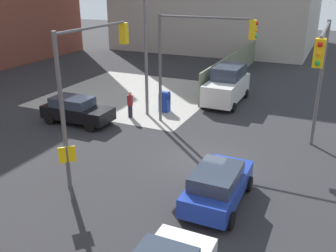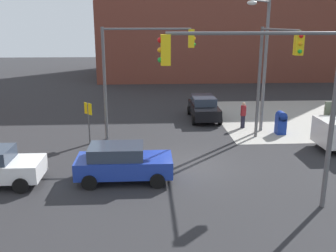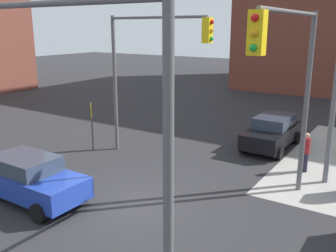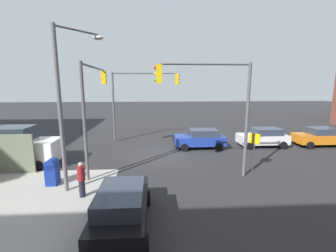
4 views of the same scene
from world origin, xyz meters
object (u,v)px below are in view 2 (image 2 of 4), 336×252
at_px(mailbox_blue, 281,122).
at_px(street_lamp_corner, 263,57).
at_px(hatchback_blue, 122,162).
at_px(pedestrian_crossing, 243,115).
at_px(traffic_signal_ne_corner, 273,64).
at_px(sedan_black, 204,108).
at_px(traffic_signal_se_corner, 268,84).
at_px(traffic_signal_nw_corner, 139,61).

bearing_deg(mailbox_blue, street_lamp_corner, 157.34).
xyz_separation_m(hatchback_blue, pedestrian_crossing, (7.38, 8.12, 0.05)).
height_order(traffic_signal_ne_corner, sedan_black, traffic_signal_ne_corner).
height_order(traffic_signal_ne_corner, mailbox_blue, traffic_signal_ne_corner).
bearing_deg(mailbox_blue, traffic_signal_se_corner, -113.51).
bearing_deg(traffic_signal_se_corner, traffic_signal_ne_corner, 70.32).
xyz_separation_m(mailbox_blue, pedestrian_crossing, (-2.00, 1.50, 0.13)).
xyz_separation_m(traffic_signal_se_corner, street_lamp_corner, (2.90, 10.02, 0.02)).
relative_size(traffic_signal_se_corner, street_lamp_corner, 0.81).
distance_m(traffic_signal_nw_corner, sedan_black, 7.36).
xyz_separation_m(traffic_signal_ne_corner, street_lamp_corner, (0.46, 3.21, 0.05)).
xyz_separation_m(traffic_signal_ne_corner, mailbox_blue, (1.70, 2.70, -3.88)).
bearing_deg(hatchback_blue, mailbox_blue, 35.21).
distance_m(sedan_black, pedestrian_crossing, 3.35).
xyz_separation_m(traffic_signal_ne_corner, hatchback_blue, (-7.68, -3.92, -3.80)).
bearing_deg(pedestrian_crossing, traffic_signal_ne_corner, -89.11).
height_order(street_lamp_corner, sedan_black, street_lamp_corner).
xyz_separation_m(street_lamp_corner, mailbox_blue, (1.24, -0.52, -3.94)).
bearing_deg(traffic_signal_ne_corner, mailbox_blue, 57.79).
relative_size(traffic_signal_se_corner, sedan_black, 1.48).
xyz_separation_m(traffic_signal_nw_corner, street_lamp_corner, (7.44, 1.02, 0.08)).
distance_m(mailbox_blue, hatchback_blue, 11.49).
bearing_deg(traffic_signal_nw_corner, sedan_black, 45.35).
height_order(mailbox_blue, sedan_black, sedan_black).
bearing_deg(traffic_signal_ne_corner, street_lamp_corner, 81.79).
relative_size(traffic_signal_se_corner, traffic_signal_ne_corner, 1.00).
bearing_deg(pedestrian_crossing, hatchback_blue, -135.47).
distance_m(traffic_signal_nw_corner, hatchback_blue, 7.23).
relative_size(sedan_black, pedestrian_crossing, 2.55).
height_order(traffic_signal_nw_corner, hatchback_blue, traffic_signal_nw_corner).
relative_size(street_lamp_corner, pedestrian_crossing, 4.65).
bearing_deg(hatchback_blue, sedan_black, 64.14).
height_order(traffic_signal_se_corner, mailbox_blue, traffic_signal_se_corner).
xyz_separation_m(street_lamp_corner, hatchback_blue, (-8.15, -7.14, -3.86)).
bearing_deg(traffic_signal_nw_corner, pedestrian_crossing, 16.67).
xyz_separation_m(traffic_signal_ne_corner, pedestrian_crossing, (-0.30, 4.20, -3.75)).
relative_size(hatchback_blue, pedestrian_crossing, 2.42).
distance_m(hatchback_blue, pedestrian_crossing, 10.98).
height_order(traffic_signal_se_corner, street_lamp_corner, street_lamp_corner).
xyz_separation_m(street_lamp_corner, pedestrian_crossing, (-0.76, 0.98, -3.81)).
bearing_deg(street_lamp_corner, traffic_signal_nw_corner, -172.23).
xyz_separation_m(traffic_signal_se_corner, pedestrian_crossing, (2.13, 11.00, -3.78)).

